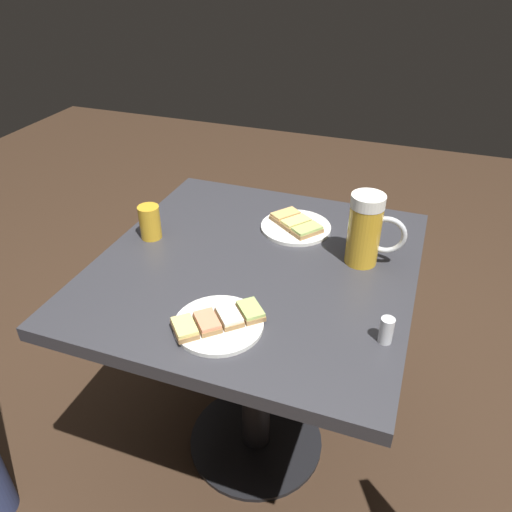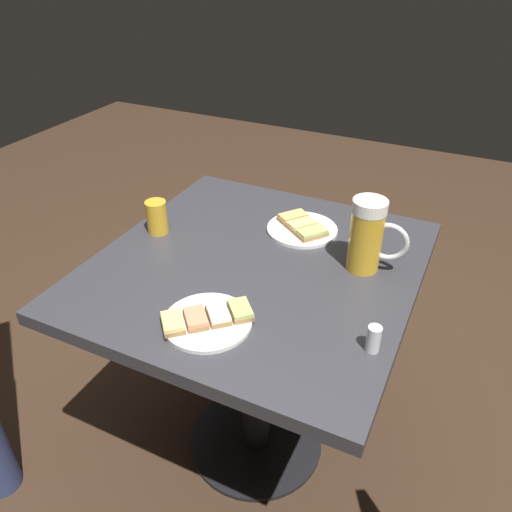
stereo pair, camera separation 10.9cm
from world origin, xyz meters
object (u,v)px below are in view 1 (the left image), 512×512
object	(u,v)px
beer_mug	(367,230)
beer_glass_small	(150,222)
salt_shaker	(386,330)
plate_near	(296,226)
plate_far	(219,322)

from	to	relation	value
beer_mug	beer_glass_small	size ratio (longest dim) A/B	2.00
beer_mug	beer_glass_small	world-z (taller)	beer_mug
beer_mug	salt_shaker	distance (m)	0.31
beer_mug	beer_glass_small	distance (m)	0.58
beer_glass_small	plate_near	bearing A→B (deg)	-153.59
plate_near	salt_shaker	xyz separation A→B (m)	(-0.31, 0.39, 0.02)
plate_far	plate_near	bearing A→B (deg)	-94.82
plate_near	plate_far	distance (m)	0.47
plate_near	plate_far	bearing A→B (deg)	85.18
plate_near	beer_mug	world-z (taller)	beer_mug
plate_far	salt_shaker	size ratio (longest dim) A/B	3.27
beer_glass_small	plate_far	bearing A→B (deg)	139.12
plate_near	plate_far	world-z (taller)	same
plate_near	salt_shaker	world-z (taller)	salt_shaker
plate_far	beer_mug	xyz separation A→B (m)	(-0.25, -0.36, 0.08)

